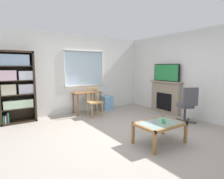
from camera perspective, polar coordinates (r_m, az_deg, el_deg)
name	(u,v)px	position (r m, az deg, el deg)	size (l,w,h in m)	color
ground	(122,132)	(4.43, 3.14, -13.30)	(5.89, 5.90, 0.02)	#9E9389
wall_back_with_window	(78,74)	(6.28, -10.50, 4.69)	(4.89, 0.15, 2.60)	silver
wall_right	(188,75)	(6.00, 22.79, 4.34)	(0.12, 5.10, 2.60)	silver
bookshelf	(16,84)	(5.57, -27.91, 1.42)	(0.90, 0.38, 1.96)	#2D2319
desk_under_window	(87,95)	(6.09, -7.87, -1.87)	(0.93, 0.48, 0.70)	brown
wooden_chair	(94,102)	(5.66, -5.58, -3.80)	(0.44, 0.42, 0.90)	tan
plastic_drawer_unit	(106,103)	(6.57, -1.82, -4.17)	(0.35, 0.40, 0.49)	#72ADDB
fireplace	(166,97)	(6.36, 16.53, -2.20)	(0.26, 1.22, 1.06)	gray
tv	(166,73)	(6.27, 16.69, 5.11)	(0.06, 1.01, 0.57)	black
office_chair	(187,103)	(5.31, 22.57, -4.07)	(0.59, 0.62, 1.00)	#4C4C51
coffee_table	(160,126)	(3.83, 14.73, -10.91)	(0.94, 0.63, 0.43)	#8C9E99
sippy_cup	(163,121)	(3.78, 15.88, -9.47)	(0.07, 0.07, 0.09)	#33B770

